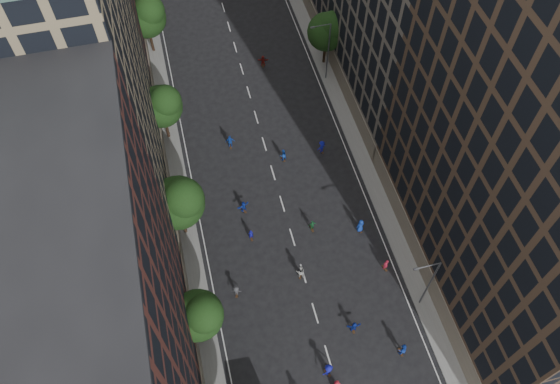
# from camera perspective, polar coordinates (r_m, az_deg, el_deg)

# --- Properties ---
(ground) EXTENTS (240.00, 240.00, 0.00)m
(ground) POSITION_cam_1_polar(r_m,az_deg,el_deg) (69.85, -2.41, 7.52)
(ground) COLOR black
(ground) RESTS_ON ground
(sidewalk_left) EXTENTS (4.00, 105.00, 0.15)m
(sidewalk_left) POSITION_cam_1_polar(r_m,az_deg,el_deg) (74.51, -12.89, 9.89)
(sidewalk_left) COLOR slate
(sidewalk_left) RESTS_ON ground
(sidewalk_right) EXTENTS (4.00, 105.00, 0.15)m
(sidewalk_right) POSITION_cam_1_polar(r_m,az_deg,el_deg) (77.17, 5.27, 13.22)
(sidewalk_right) COLOR slate
(sidewalk_right) RESTS_ON ground
(bldg_left_a) EXTENTS (14.00, 22.00, 30.00)m
(bldg_left_a) POSITION_cam_1_polar(r_m,az_deg,el_deg) (42.19, -20.35, -13.31)
(bldg_left_a) COLOR #4F241E
(bldg_left_a) RESTS_ON ground
(bldg_left_b) EXTENTS (14.00, 26.00, 34.00)m
(bldg_left_b) POSITION_cam_1_polar(r_m,az_deg,el_deg) (54.77, -22.00, 11.31)
(bldg_left_b) COLOR #807154
(bldg_left_b) RESTS_ON ground
(bldg_right_a) EXTENTS (14.00, 30.00, 36.00)m
(bldg_right_a) POSITION_cam_1_polar(r_m,az_deg,el_deg) (48.49, 26.51, 3.39)
(bldg_right_a) COLOR #433124
(bldg_right_a) RESTS_ON ground
(tree_left_1) EXTENTS (4.80, 4.80, 8.21)m
(tree_left_1) POSITION_cam_1_polar(r_m,az_deg,el_deg) (50.72, -8.41, -12.59)
(tree_left_1) COLOR black
(tree_left_1) RESTS_ON ground
(tree_left_2) EXTENTS (5.60, 5.60, 9.45)m
(tree_left_2) POSITION_cam_1_polar(r_m,az_deg,el_deg) (55.71, -10.47, -0.98)
(tree_left_2) COLOR black
(tree_left_2) RESTS_ON ground
(tree_left_3) EXTENTS (5.00, 5.00, 8.58)m
(tree_left_3) POSITION_cam_1_polar(r_m,az_deg,el_deg) (65.02, -12.19, 8.88)
(tree_left_3) COLOR black
(tree_left_3) RESTS_ON ground
(tree_left_4) EXTENTS (5.40, 5.40, 9.08)m
(tree_left_4) POSITION_cam_1_polar(r_m,az_deg,el_deg) (76.84, -13.76, 17.47)
(tree_left_4) COLOR black
(tree_left_4) RESTS_ON ground
(tree_right_a) EXTENTS (5.00, 5.00, 8.39)m
(tree_right_a) POSITION_cam_1_polar(r_m,az_deg,el_deg) (73.60, 5.06, 16.50)
(tree_right_a) COLOR black
(tree_right_a) RESTS_ON ground
(streetlamp_near) EXTENTS (2.64, 0.22, 9.06)m
(streetlamp_near) POSITION_cam_1_polar(r_m,az_deg,el_deg) (53.72, 15.26, -9.04)
(streetlamp_near) COLOR #595B60
(streetlamp_near) RESTS_ON ground
(streetlamp_far) EXTENTS (2.64, 0.22, 9.06)m
(streetlamp_far) POSITION_cam_1_polar(r_m,az_deg,el_deg) (71.60, 4.91, 14.68)
(streetlamp_far) COLOR #595B60
(streetlamp_far) RESTS_ON ground
(skater_2) EXTENTS (0.94, 0.74, 1.89)m
(skater_2) POSITION_cam_1_polar(r_m,az_deg,el_deg) (55.24, 12.65, -15.75)
(skater_2) COLOR #1436A7
(skater_2) RESTS_ON ground
(skater_3) EXTENTS (1.41, 1.16, 1.90)m
(skater_3) POSITION_cam_1_polar(r_m,az_deg,el_deg) (53.61, 5.05, -18.07)
(skater_3) COLOR #13149C
(skater_3) RESTS_ON ground
(skater_5) EXTENTS (1.49, 0.56, 1.58)m
(skater_5) POSITION_cam_1_polar(r_m,az_deg,el_deg) (55.35, 7.72, -13.79)
(skater_5) COLOR #122998
(skater_5) RESTS_ON ground
(skater_7) EXTENTS (0.71, 0.56, 1.72)m
(skater_7) POSITION_cam_1_polar(r_m,az_deg,el_deg) (58.49, 10.99, -7.47)
(skater_7) COLOR #A91C32
(skater_7) RESTS_ON ground
(skater_8) EXTENTS (1.10, 0.97, 1.89)m
(skater_8) POSITION_cam_1_polar(r_m,az_deg,el_deg) (57.03, 2.15, -8.32)
(skater_8) COLOR #B2B2AE
(skater_8) RESTS_ON ground
(skater_9) EXTENTS (1.12, 0.83, 1.55)m
(skater_9) POSITION_cam_1_polar(r_m,az_deg,el_deg) (56.46, -4.58, -10.28)
(skater_9) COLOR #3E3F43
(skater_9) RESTS_ON ground
(skater_10) EXTENTS (0.95, 0.42, 1.60)m
(skater_10) POSITION_cam_1_polar(r_m,az_deg,el_deg) (59.86, 3.40, -3.51)
(skater_10) COLOR #1E6735
(skater_10) RESTS_ON ground
(skater_11) EXTENTS (1.54, 0.97, 1.59)m
(skater_11) POSITION_cam_1_polar(r_m,az_deg,el_deg) (61.16, -3.83, -1.54)
(skater_11) COLOR #1533AF
(skater_11) RESTS_ON ground
(skater_12) EXTENTS (1.05, 0.81, 1.91)m
(skater_12) POSITION_cam_1_polar(r_m,az_deg,el_deg) (60.20, 8.40, -3.51)
(skater_12) COLOR #1438A9
(skater_12) RESTS_ON ground
(skater_13) EXTENTS (0.58, 0.40, 1.51)m
(skater_13) POSITION_cam_1_polar(r_m,az_deg,el_deg) (59.32, -3.06, -4.48)
(skater_13) COLOR #121398
(skater_13) RESTS_ON ground
(skater_14) EXTENTS (0.99, 0.87, 1.71)m
(skater_14) POSITION_cam_1_polar(r_m,az_deg,el_deg) (65.13, 0.31, 3.87)
(skater_14) COLOR blue
(skater_14) RESTS_ON ground
(skater_15) EXTENTS (1.32, 1.05, 1.78)m
(skater_15) POSITION_cam_1_polar(r_m,az_deg,el_deg) (66.04, 4.37, 4.71)
(skater_15) COLOR #151AAE
(skater_15) RESTS_ON ground
(skater_16) EXTENTS (1.18, 0.64, 1.90)m
(skater_16) POSITION_cam_1_polar(r_m,az_deg,el_deg) (66.56, -5.23, 5.25)
(skater_16) COLOR #153FAB
(skater_16) RESTS_ON ground
(skater_17) EXTENTS (1.55, 0.82, 1.60)m
(skater_17) POSITION_cam_1_polar(r_m,az_deg,el_deg) (76.17, -1.79, 13.51)
(skater_17) COLOR maroon
(skater_17) RESTS_ON ground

